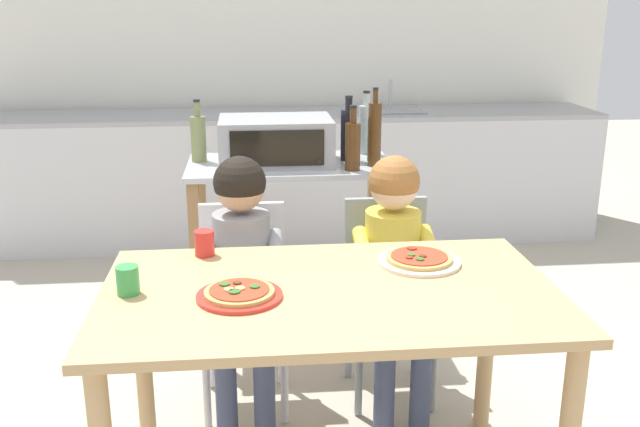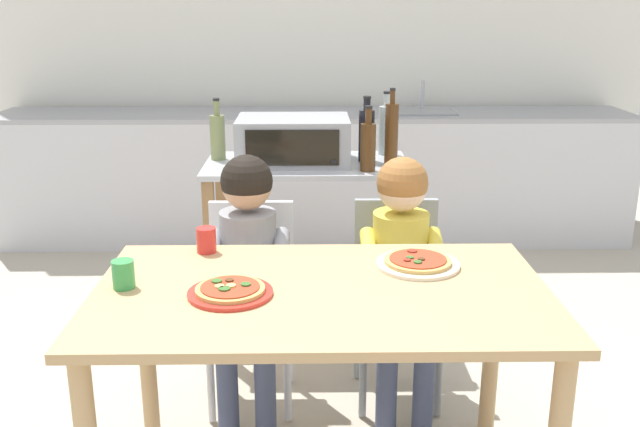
{
  "view_description": "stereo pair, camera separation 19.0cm",
  "coord_description": "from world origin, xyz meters",
  "px_view_note": "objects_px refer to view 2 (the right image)",
  "views": [
    {
      "loc": [
        -0.23,
        -1.99,
        1.6
      ],
      "look_at": [
        0.0,
        0.3,
        0.91
      ],
      "focal_mm": 39.81,
      "sensor_mm": 36.0,
      "label": 1
    },
    {
      "loc": [
        -0.04,
        -2.0,
        1.6
      ],
      "look_at": [
        0.0,
        0.3,
        0.91
      ],
      "focal_mm": 39.81,
      "sensor_mm": 36.0,
      "label": 2
    }
  ],
  "objects_px": {
    "kitchen_island_cart": "(307,221)",
    "dining_chair_right": "(397,285)",
    "bottle_tall_green_wine": "(391,134)",
    "bottle_slim_sauce": "(368,145)",
    "child_in_grey_shirt": "(247,254)",
    "pizza_plate_cream": "(418,263)",
    "pizza_plate_red_rimmed": "(230,291)",
    "dining_table": "(322,320)",
    "toaster_oven": "(293,140)",
    "dining_chair_left": "(251,289)",
    "bottle_dark_olive_oil": "(386,129)",
    "drinking_cup_green": "(123,274)",
    "drinking_cup_red": "(206,240)",
    "bottle_squat_spirits": "(218,136)",
    "child_in_yellow_shirt": "(402,253)",
    "bottle_brown_beer": "(366,134)",
    "bottle_clear_vinegar": "(391,140)"
  },
  "relations": [
    {
      "from": "kitchen_island_cart",
      "to": "bottle_dark_olive_oil",
      "type": "xyz_separation_m",
      "value": [
        0.39,
        0.19,
        0.42
      ]
    },
    {
      "from": "kitchen_island_cart",
      "to": "dining_chair_right",
      "type": "height_order",
      "value": "kitchen_island_cart"
    },
    {
      "from": "bottle_squat_spirits",
      "to": "bottle_brown_beer",
      "type": "bearing_deg",
      "value": -3.79
    },
    {
      "from": "child_in_yellow_shirt",
      "to": "dining_chair_left",
      "type": "bearing_deg",
      "value": 170.9
    },
    {
      "from": "pizza_plate_cream",
      "to": "drinking_cup_red",
      "type": "xyz_separation_m",
      "value": [
        -0.72,
        0.15,
        0.03
      ]
    },
    {
      "from": "toaster_oven",
      "to": "kitchen_island_cart",
      "type": "bearing_deg",
      "value": -9.0
    },
    {
      "from": "toaster_oven",
      "to": "pizza_plate_red_rimmed",
      "type": "bearing_deg",
      "value": -96.96
    },
    {
      "from": "bottle_tall_green_wine",
      "to": "bottle_slim_sauce",
      "type": "distance_m",
      "value": 0.14
    },
    {
      "from": "toaster_oven",
      "to": "bottle_slim_sauce",
      "type": "height_order",
      "value": "bottle_slim_sauce"
    },
    {
      "from": "dining_chair_left",
      "to": "pizza_plate_red_rimmed",
      "type": "distance_m",
      "value": 0.77
    },
    {
      "from": "kitchen_island_cart",
      "to": "bottle_slim_sauce",
      "type": "height_order",
      "value": "bottle_slim_sauce"
    },
    {
      "from": "child_in_yellow_shirt",
      "to": "bottle_tall_green_wine",
      "type": "bearing_deg",
      "value": 88.29
    },
    {
      "from": "toaster_oven",
      "to": "child_in_grey_shirt",
      "type": "distance_m",
      "value": 0.82
    },
    {
      "from": "bottle_dark_olive_oil",
      "to": "dining_chair_left",
      "type": "distance_m",
      "value": 1.14
    },
    {
      "from": "pizza_plate_cream",
      "to": "bottle_tall_green_wine",
      "type": "bearing_deg",
      "value": 88.94
    },
    {
      "from": "child_in_grey_shirt",
      "to": "pizza_plate_cream",
      "type": "xyz_separation_m",
      "value": [
        0.6,
        -0.36,
        0.1
      ]
    },
    {
      "from": "kitchen_island_cart",
      "to": "drinking_cup_green",
      "type": "relative_size",
      "value": 10.99
    },
    {
      "from": "toaster_oven",
      "to": "drinking_cup_green",
      "type": "relative_size",
      "value": 5.97
    },
    {
      "from": "bottle_clear_vinegar",
      "to": "bottle_dark_olive_oil",
      "type": "relative_size",
      "value": 0.81
    },
    {
      "from": "bottle_tall_green_wine",
      "to": "pizza_plate_red_rimmed",
      "type": "bearing_deg",
      "value": -116.54
    },
    {
      "from": "kitchen_island_cart",
      "to": "drinking_cup_green",
      "type": "xyz_separation_m",
      "value": [
        -0.56,
        -1.26,
        0.23
      ]
    },
    {
      "from": "bottle_squat_spirits",
      "to": "bottle_dark_olive_oil",
      "type": "xyz_separation_m",
      "value": [
        0.82,
        0.11,
        0.01
      ]
    },
    {
      "from": "child_in_yellow_shirt",
      "to": "pizza_plate_red_rimmed",
      "type": "height_order",
      "value": "child_in_yellow_shirt"
    },
    {
      "from": "toaster_oven",
      "to": "bottle_clear_vinegar",
      "type": "relative_size",
      "value": 2.06
    },
    {
      "from": "kitchen_island_cart",
      "to": "child_in_yellow_shirt",
      "type": "height_order",
      "value": "child_in_yellow_shirt"
    },
    {
      "from": "toaster_oven",
      "to": "child_in_yellow_shirt",
      "type": "relative_size",
      "value": 0.52
    },
    {
      "from": "bottle_squat_spirits",
      "to": "drinking_cup_green",
      "type": "xyz_separation_m",
      "value": [
        -0.13,
        -1.34,
        -0.18
      ]
    },
    {
      "from": "dining_table",
      "to": "bottle_slim_sauce",
      "type": "bearing_deg",
      "value": 78.4
    },
    {
      "from": "bottle_slim_sauce",
      "to": "pizza_plate_cream",
      "type": "height_order",
      "value": "bottle_slim_sauce"
    },
    {
      "from": "child_in_grey_shirt",
      "to": "kitchen_island_cart",
      "type": "bearing_deg",
      "value": 72.82
    },
    {
      "from": "bottle_brown_beer",
      "to": "dining_chair_right",
      "type": "xyz_separation_m",
      "value": [
        0.08,
        -0.63,
        -0.51
      ]
    },
    {
      "from": "bottle_clear_vinegar",
      "to": "dining_table",
      "type": "xyz_separation_m",
      "value": [
        -0.35,
        -1.29,
        -0.32
      ]
    },
    {
      "from": "bottle_clear_vinegar",
      "to": "child_in_yellow_shirt",
      "type": "height_order",
      "value": "bottle_clear_vinegar"
    },
    {
      "from": "bottle_clear_vinegar",
      "to": "bottle_slim_sauce",
      "type": "bearing_deg",
      "value": -124.44
    },
    {
      "from": "toaster_oven",
      "to": "dining_table",
      "type": "distance_m",
      "value": 1.34
    },
    {
      "from": "bottle_squat_spirits",
      "to": "kitchen_island_cart",
      "type": "bearing_deg",
      "value": -10.58
    },
    {
      "from": "toaster_oven",
      "to": "pizza_plate_red_rimmed",
      "type": "height_order",
      "value": "toaster_oven"
    },
    {
      "from": "bottle_squat_spirits",
      "to": "child_in_grey_shirt",
      "type": "height_order",
      "value": "bottle_squat_spirits"
    },
    {
      "from": "kitchen_island_cart",
      "to": "bottle_brown_beer",
      "type": "xyz_separation_m",
      "value": [
        0.28,
        0.03,
        0.42
      ]
    },
    {
      "from": "pizza_plate_red_rimmed",
      "to": "drinking_cup_green",
      "type": "bearing_deg",
      "value": 169.33
    },
    {
      "from": "bottle_tall_green_wine",
      "to": "bottle_slim_sauce",
      "type": "xyz_separation_m",
      "value": [
        -0.11,
        -0.08,
        -0.04
      ]
    },
    {
      "from": "pizza_plate_red_rimmed",
      "to": "drinking_cup_red",
      "type": "bearing_deg",
      "value": 107.78
    },
    {
      "from": "pizza_plate_red_rimmed",
      "to": "bottle_brown_beer",
      "type": "bearing_deg",
      "value": 69.42
    },
    {
      "from": "child_in_grey_shirt",
      "to": "pizza_plate_cream",
      "type": "height_order",
      "value": "child_in_grey_shirt"
    },
    {
      "from": "bottle_tall_green_wine",
      "to": "child_in_yellow_shirt",
      "type": "bearing_deg",
      "value": -91.71
    },
    {
      "from": "bottle_slim_sauce",
      "to": "dining_table",
      "type": "distance_m",
      "value": 1.18
    },
    {
      "from": "drinking_cup_red",
      "to": "bottle_clear_vinegar",
      "type": "bearing_deg",
      "value": 51.92
    },
    {
      "from": "dining_chair_right",
      "to": "pizza_plate_red_rimmed",
      "type": "height_order",
      "value": "dining_chair_right"
    },
    {
      "from": "kitchen_island_cart",
      "to": "bottle_squat_spirits",
      "type": "xyz_separation_m",
      "value": [
        -0.43,
        0.08,
        0.41
      ]
    },
    {
      "from": "dining_chair_right",
      "to": "bottle_tall_green_wine",
      "type": "bearing_deg",
      "value": 87.88
    }
  ]
}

